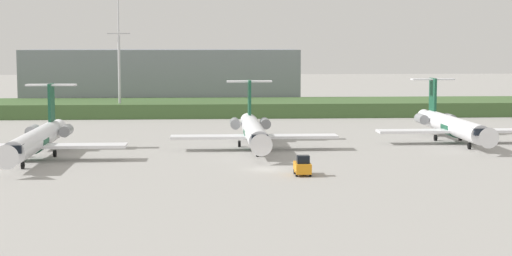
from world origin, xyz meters
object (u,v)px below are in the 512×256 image
(regional_jet_third, at_px, (254,130))
(antenna_mast, at_px, (119,65))
(regional_jet_fourth, at_px, (452,125))
(regional_jet_second, at_px, (36,139))
(baggage_tug, at_px, (303,166))

(regional_jet_third, distance_m, antenna_mast, 53.68)
(regional_jet_fourth, xyz_separation_m, antenna_mast, (-52.96, 42.40, 7.83))
(regional_jet_second, height_order, regional_jet_fourth, same)
(regional_jet_second, distance_m, antenna_mast, 56.88)
(baggage_tug, bearing_deg, regional_jet_fourth, 47.92)
(baggage_tug, bearing_deg, regional_jet_second, 155.51)
(regional_jet_third, xyz_separation_m, baggage_tug, (4.05, -23.02, -1.53))
(antenna_mast, relative_size, baggage_tug, 7.83)
(regional_jet_second, distance_m, regional_jet_fourth, 59.16)
(antenna_mast, height_order, baggage_tug, antenna_mast)
(regional_jet_fourth, relative_size, antenna_mast, 1.24)
(regional_jet_fourth, bearing_deg, antenna_mast, 141.31)
(regional_jet_third, xyz_separation_m, regional_jet_fourth, (29.62, 5.30, 0.00))
(regional_jet_second, xyz_separation_m, baggage_tug, (31.97, -14.57, -1.53))
(regional_jet_second, relative_size, regional_jet_fourth, 1.00)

